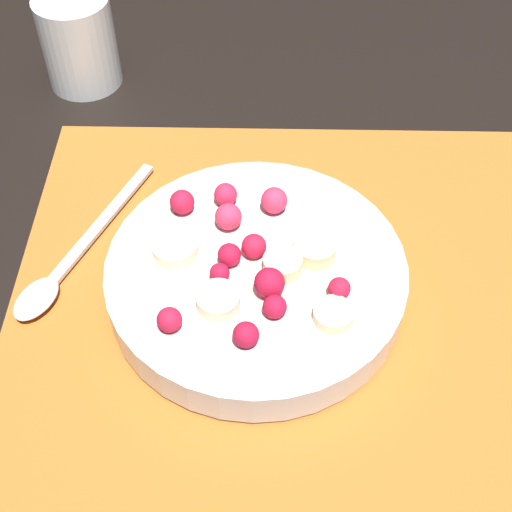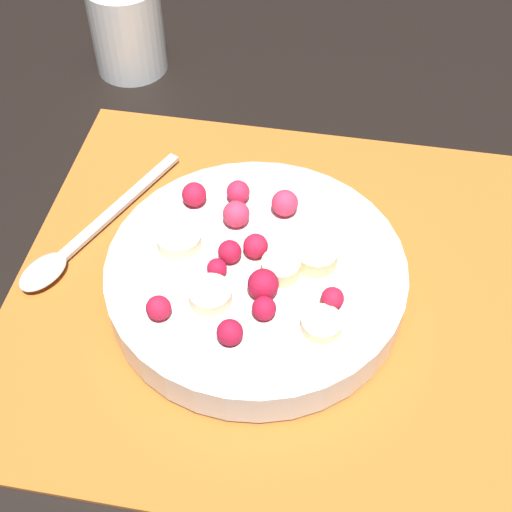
% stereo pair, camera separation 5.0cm
% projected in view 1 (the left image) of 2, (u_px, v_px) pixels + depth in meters
% --- Properties ---
extents(ground_plane, '(3.00, 3.00, 0.00)m').
position_uv_depth(ground_plane, '(311.00, 288.00, 0.54)').
color(ground_plane, black).
extents(placemat, '(0.45, 0.36, 0.01)m').
position_uv_depth(placemat, '(311.00, 285.00, 0.54)').
color(placemat, '#B26023').
rests_on(placemat, ground_plane).
extents(fruit_bowl, '(0.22, 0.22, 0.05)m').
position_uv_depth(fruit_bowl, '(256.00, 273.00, 0.52)').
color(fruit_bowl, silver).
rests_on(fruit_bowl, placemat).
extents(spoon, '(0.09, 0.17, 0.01)m').
position_uv_depth(spoon, '(62.00, 269.00, 0.54)').
color(spoon, silver).
rests_on(spoon, placemat).
extents(drinking_glass, '(0.07, 0.07, 0.09)m').
position_uv_depth(drinking_glass, '(79.00, 42.00, 0.67)').
color(drinking_glass, white).
rests_on(drinking_glass, ground_plane).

